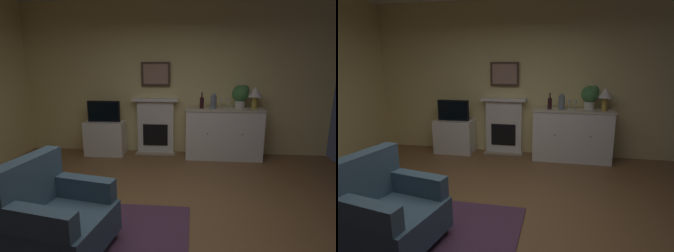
{
  "view_description": "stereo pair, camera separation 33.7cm",
  "coord_description": "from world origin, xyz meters",
  "views": [
    {
      "loc": [
        0.4,
        -2.57,
        1.75
      ],
      "look_at": [
        0.1,
        0.7,
        1.0
      ],
      "focal_mm": 29.39,
      "sensor_mm": 36.0,
      "label": 1
    },
    {
      "loc": [
        0.73,
        -2.53,
        1.75
      ],
      "look_at": [
        0.1,
        0.7,
        1.0
      ],
      "focal_mm": 29.39,
      "sensor_mm": 36.0,
      "label": 2
    }
  ],
  "objects": [
    {
      "name": "armchair",
      "position": [
        -0.83,
        -0.4,
        0.38
      ],
      "size": [
        0.94,
        0.9,
        0.92
      ],
      "color": "#3F596B",
      "rests_on": "ground_plane"
    },
    {
      "name": "wall_rear",
      "position": [
        0.0,
        2.77,
        1.45
      ],
      "size": [
        5.97,
        0.06,
        2.89
      ],
      "primitive_type": "cube",
      "color": "#EAD68C",
      "rests_on": "ground_plane"
    },
    {
      "name": "table_lamp",
      "position": [
        1.51,
        2.46,
        1.22
      ],
      "size": [
        0.26,
        0.26,
        0.4
      ],
      "color": "#B79338",
      "rests_on": "sideboard_cabinet"
    },
    {
      "name": "vase_decorative",
      "position": [
        0.77,
        2.41,
        1.08
      ],
      "size": [
        0.11,
        0.11,
        0.28
      ],
      "color": "slate",
      "rests_on": "sideboard_cabinet"
    },
    {
      "name": "wine_glass_center",
      "position": [
        1.02,
        2.48,
        1.07
      ],
      "size": [
        0.07,
        0.07,
        0.16
      ],
      "color": "silver",
      "rests_on": "sideboard_cabinet"
    },
    {
      "name": "wine_bottle",
      "position": [
        0.56,
        2.45,
        1.05
      ],
      "size": [
        0.08,
        0.08,
        0.29
      ],
      "color": "#331419",
      "rests_on": "sideboard_cabinet"
    },
    {
      "name": "wine_glass_left",
      "position": [
        0.91,
        2.46,
        1.07
      ],
      "size": [
        0.07,
        0.07,
        0.16
      ],
      "color": "silver",
      "rests_on": "sideboard_cabinet"
    },
    {
      "name": "tv_cabinet",
      "position": [
        -1.29,
        2.48,
        0.33
      ],
      "size": [
        0.75,
        0.42,
        0.66
      ],
      "color": "white",
      "rests_on": "ground_plane"
    },
    {
      "name": "potted_plant_small",
      "position": [
        1.27,
        2.51,
        1.2
      ],
      "size": [
        0.3,
        0.3,
        0.43
      ],
      "color": "beige",
      "rests_on": "sideboard_cabinet"
    },
    {
      "name": "fireplace_unit",
      "position": [
        -0.32,
        2.64,
        0.55
      ],
      "size": [
        0.87,
        0.3,
        1.1
      ],
      "color": "white",
      "rests_on": "ground_plane"
    },
    {
      "name": "sideboard_cabinet",
      "position": [
        0.98,
        2.46,
        0.47
      ],
      "size": [
        1.42,
        0.49,
        0.95
      ],
      "color": "white",
      "rests_on": "ground_plane"
    },
    {
      "name": "tv_set",
      "position": [
        -1.29,
        2.46,
        0.86
      ],
      "size": [
        0.62,
        0.07,
        0.4
      ],
      "color": "black",
      "rests_on": "tv_cabinet"
    },
    {
      "name": "ground_plane",
      "position": [
        0.0,
        0.0,
        -0.05
      ],
      "size": [
        5.97,
        5.6,
        0.1
      ],
      "primitive_type": "cube",
      "color": "brown",
      "rests_on": "ground"
    },
    {
      "name": "framed_picture",
      "position": [
        -0.32,
        2.69,
        1.55
      ],
      "size": [
        0.55,
        0.04,
        0.45
      ],
      "color": "#473323"
    }
  ]
}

